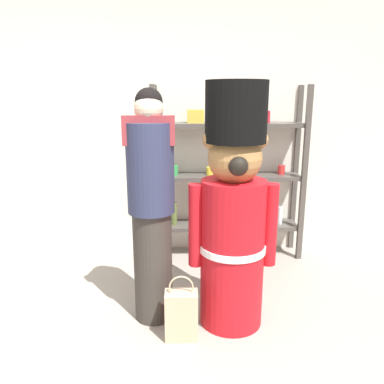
# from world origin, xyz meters

# --- Properties ---
(back_wall) EXTENTS (6.40, 0.12, 2.60)m
(back_wall) POSITION_xyz_m (0.00, 2.20, 1.30)
(back_wall) COLOR silver
(back_wall) RESTS_ON ground_plane
(merchandise_shelf) EXTENTS (1.54, 0.35, 1.76)m
(merchandise_shelf) POSITION_xyz_m (0.67, 1.98, 0.87)
(merchandise_shelf) COLOR #4C4742
(merchandise_shelf) RESTS_ON ground_plane
(teddy_bear_guard) EXTENTS (0.64, 0.48, 1.76)m
(teddy_bear_guard) POSITION_xyz_m (0.57, 0.71, 0.85)
(teddy_bear_guard) COLOR red
(teddy_bear_guard) RESTS_ON ground_plane
(person_shopper) EXTENTS (0.35, 0.34, 1.71)m
(person_shopper) POSITION_xyz_m (-0.01, 0.79, 0.89)
(person_shopper) COLOR #38332D
(person_shopper) RESTS_ON ground_plane
(shopping_bag) EXTENTS (0.23, 0.14, 0.48)m
(shopping_bag) POSITION_xyz_m (0.20, 0.51, 0.18)
(shopping_bag) COLOR #C1AD89
(shopping_bag) RESTS_ON ground_plane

